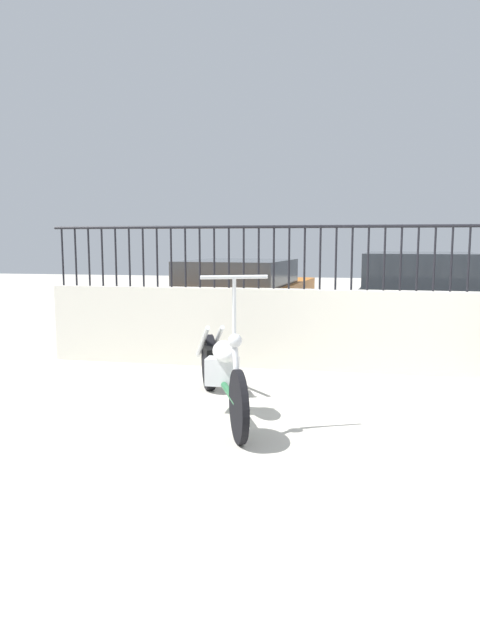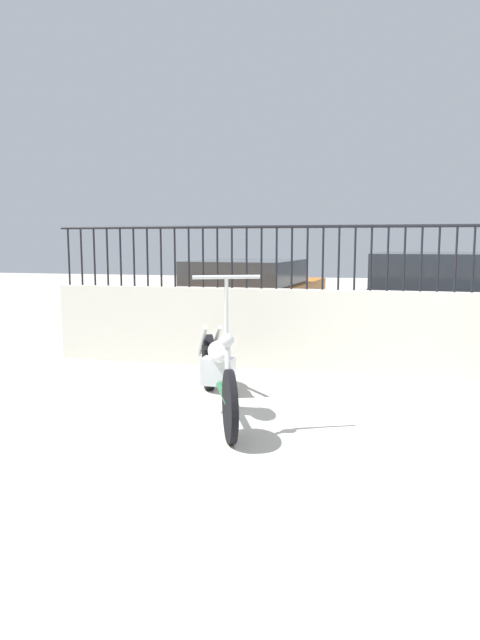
# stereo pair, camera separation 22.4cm
# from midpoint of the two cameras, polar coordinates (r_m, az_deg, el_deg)

# --- Properties ---
(low_wall) EXTENTS (9.62, 0.18, 0.96)m
(low_wall) POSITION_cam_midpoint_polar(r_m,az_deg,el_deg) (6.83, 21.33, -1.43)
(low_wall) COLOR beige
(low_wall) RESTS_ON ground_plane
(fence_railing) EXTENTS (9.62, 0.04, 0.75)m
(fence_railing) POSITION_cam_midpoint_polar(r_m,az_deg,el_deg) (6.75, 21.74, 6.81)
(fence_railing) COLOR black
(fence_railing) RESTS_ON low_wall
(motorcycle_green) EXTENTS (1.02, 2.13, 1.27)m
(motorcycle_green) POSITION_cam_midpoint_polar(r_m,az_deg,el_deg) (5.19, -1.15, -4.80)
(motorcycle_green) COLOR black
(motorcycle_green) RESTS_ON ground_plane
(car_orange) EXTENTS (2.20, 4.41, 1.21)m
(car_orange) POSITION_cam_midpoint_polar(r_m,az_deg,el_deg) (9.79, 1.61, 2.62)
(car_orange) COLOR black
(car_orange) RESTS_ON ground_plane
(car_black) EXTENTS (2.09, 4.37, 1.35)m
(car_black) POSITION_cam_midpoint_polar(r_m,az_deg,el_deg) (9.29, 18.84, 2.22)
(car_black) COLOR black
(car_black) RESTS_ON ground_plane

